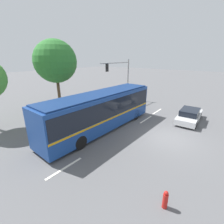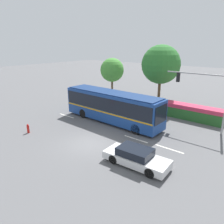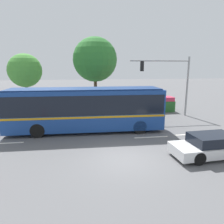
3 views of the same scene
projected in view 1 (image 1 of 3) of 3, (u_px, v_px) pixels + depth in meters
The scene contains 10 objects.
ground_plane at pixel (168, 138), 12.41m from camera, with size 140.00×140.00×0.00m, color #5B5B5E.
city_bus at pixel (101, 109), 13.45m from camera, with size 11.45×2.75×3.24m.
sedan_foreground at pixel (189, 115), 15.55m from camera, with size 4.64×2.02×1.24m.
traffic_light_pole at pixel (122, 74), 21.21m from camera, with size 5.83×0.24×5.71m.
flowering_hedge at pixel (98, 97), 21.87m from camera, with size 7.15×1.52×1.57m.
street_tree_centre at pixel (55, 62), 17.88m from camera, with size 4.78×4.78×7.92m.
fire_hydrant at pixel (165, 200), 6.60m from camera, with size 0.22×0.22×0.86m.
lane_stripe_near at pixel (146, 119), 16.10m from camera, with size 2.40×0.16×0.01m, color silver.
lane_stripe_mid at pixel (157, 111), 18.45m from camera, with size 2.40×0.16×0.01m, color silver.
lane_stripe_far at pixel (65, 168), 9.08m from camera, with size 2.40×0.16×0.01m, color silver.
Camera 1 is at (-11.35, -3.45, 6.04)m, focal length 25.45 mm.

